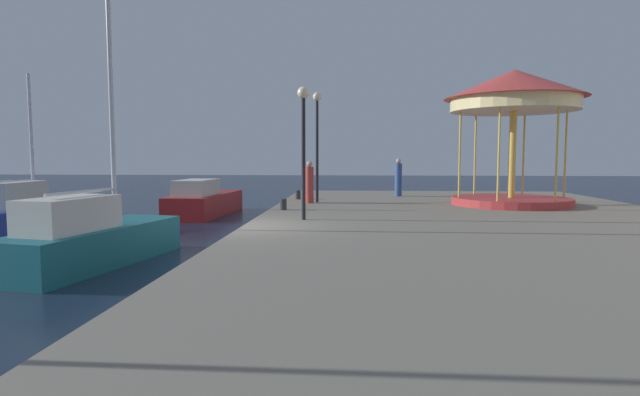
# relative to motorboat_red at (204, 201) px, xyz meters

# --- Properties ---
(ground_plane) EXTENTS (120.00, 120.00, 0.00)m
(ground_plane) POSITION_rel_motorboat_red_xyz_m (3.86, -9.09, -0.65)
(ground_plane) COLOR #162338
(quay_dock) EXTENTS (14.43, 29.44, 0.80)m
(quay_dock) POSITION_rel_motorboat_red_xyz_m (11.07, -9.09, -0.25)
(quay_dock) COLOR gray
(quay_dock) RESTS_ON ground
(motorboat_red) EXTENTS (2.22, 5.91, 1.70)m
(motorboat_red) POSITION_rel_motorboat_red_xyz_m (0.00, 0.00, 0.00)
(motorboat_red) COLOR maroon
(motorboat_red) RESTS_ON ground
(sailboat_teal) EXTENTS (2.65, 5.42, 7.28)m
(sailboat_teal) POSITION_rel_motorboat_red_xyz_m (0.43, -10.84, 0.04)
(sailboat_teal) COLOR #19606B
(sailboat_teal) RESTS_ON ground
(sailboat_blue) EXTENTS (2.15, 5.47, 5.79)m
(sailboat_blue) POSITION_rel_motorboat_red_xyz_m (-5.07, -5.51, 0.05)
(sailboat_blue) COLOR navy
(sailboat_blue) RESTS_ON ground
(carousel) EXTENTS (5.39, 5.39, 5.32)m
(carousel) POSITION_rel_motorboat_red_xyz_m (13.20, -2.41, 4.12)
(carousel) COLOR #B23333
(carousel) RESTS_ON quay_dock
(lamp_post_near_edge) EXTENTS (0.36, 0.36, 4.01)m
(lamp_post_near_edge) POSITION_rel_motorboat_red_xyz_m (5.42, -7.62, 2.92)
(lamp_post_near_edge) COLOR black
(lamp_post_near_edge) RESTS_ON quay_dock
(lamp_post_mid_promenade) EXTENTS (0.36, 0.36, 4.59)m
(lamp_post_mid_promenade) POSITION_rel_motorboat_red_xyz_m (5.40, -1.73, 3.26)
(lamp_post_mid_promenade) COLOR black
(lamp_post_mid_promenade) RESTS_ON quay_dock
(bollard_center) EXTENTS (0.24, 0.24, 0.40)m
(bollard_center) POSITION_rel_motorboat_red_xyz_m (4.41, -4.86, 0.35)
(bollard_center) COLOR #2D2D33
(bollard_center) RESTS_ON quay_dock
(bollard_south) EXTENTS (0.24, 0.24, 0.40)m
(bollard_south) POSITION_rel_motorboat_red_xyz_m (4.43, -0.27, 0.35)
(bollard_south) COLOR #2D2D33
(bollard_south) RESTS_ON quay_dock
(person_near_carousel) EXTENTS (0.34, 0.34, 1.75)m
(person_near_carousel) POSITION_rel_motorboat_red_xyz_m (5.12, -2.11, 0.96)
(person_near_carousel) COLOR #B23833
(person_near_carousel) RESTS_ON quay_dock
(person_mid_promenade) EXTENTS (0.34, 0.34, 1.84)m
(person_mid_promenade) POSITION_rel_motorboat_red_xyz_m (9.12, 1.78, 1.01)
(person_mid_promenade) COLOR #2D4C8C
(person_mid_promenade) RESTS_ON quay_dock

